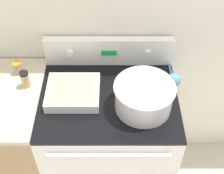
# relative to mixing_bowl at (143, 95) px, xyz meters

# --- Properties ---
(kitchen_wall) EXTENTS (8.00, 0.05, 2.50)m
(kitchen_wall) POSITION_rel_mixing_bowl_xyz_m (-0.18, 0.42, 0.22)
(kitchen_wall) COLOR silver
(kitchen_wall) RESTS_ON ground_plane
(stove_range) EXTENTS (0.77, 0.65, 0.94)m
(stove_range) POSITION_rel_mixing_bowl_xyz_m (-0.18, 0.07, -0.56)
(stove_range) COLOR white
(stove_range) RESTS_ON ground_plane
(control_panel) EXTENTS (0.77, 0.07, 0.18)m
(control_panel) POSITION_rel_mixing_bowl_xyz_m (-0.18, 0.36, 0.00)
(control_panel) COLOR white
(control_panel) RESTS_ON stove_range
(side_counter) EXTENTS (0.46, 0.62, 0.95)m
(side_counter) POSITION_rel_mixing_bowl_xyz_m (-0.80, 0.07, -0.55)
(side_counter) COLOR tan
(side_counter) RESTS_ON ground_plane
(mixing_bowl) EXTENTS (0.32, 0.32, 0.16)m
(mixing_bowl) POSITION_rel_mixing_bowl_xyz_m (0.00, 0.00, 0.00)
(mixing_bowl) COLOR silver
(mixing_bowl) RESTS_ON stove_range
(casserole_dish) EXTENTS (0.29, 0.26, 0.06)m
(casserole_dish) POSITION_rel_mixing_bowl_xyz_m (-0.38, 0.08, -0.05)
(casserole_dish) COLOR silver
(casserole_dish) RESTS_ON stove_range
(ladle) EXTENTS (0.08, 0.31, 0.08)m
(ladle) POSITION_rel_mixing_bowl_xyz_m (0.19, 0.18, -0.05)
(ladle) COLOR teal
(ladle) RESTS_ON stove_range
(spice_jar_black_cap) EXTENTS (0.05, 0.05, 0.10)m
(spice_jar_black_cap) POSITION_rel_mixing_bowl_xyz_m (-0.65, 0.15, -0.02)
(spice_jar_black_cap) COLOR tan
(spice_jar_black_cap) RESTS_ON side_counter
(spice_jar_orange_cap) EXTENTS (0.05, 0.05, 0.08)m
(spice_jar_orange_cap) POSITION_rel_mixing_bowl_xyz_m (-0.72, 0.25, -0.04)
(spice_jar_orange_cap) COLOR gray
(spice_jar_orange_cap) RESTS_ON side_counter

